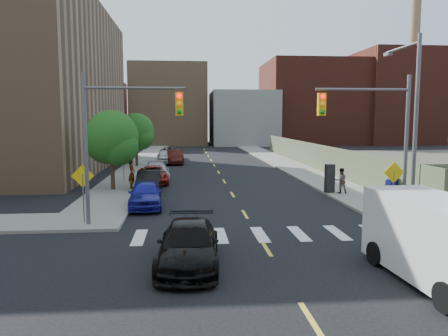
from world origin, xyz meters
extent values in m
plane|color=black|center=(0.00, 0.00, 0.00)|extent=(160.00, 160.00, 0.00)
cube|color=gray|center=(-7.75, 41.50, 0.07)|extent=(3.50, 73.00, 0.15)
cube|color=gray|center=(7.75, 41.50, 0.07)|extent=(3.50, 73.00, 0.15)
cube|color=#5D6345|center=(9.60, 28.00, 1.25)|extent=(0.12, 44.00, 2.50)
cube|color=#592319|center=(-22.00, 70.00, 6.00)|extent=(14.00, 18.00, 12.00)
cube|color=#8C6B4C|center=(-6.00, 72.00, 7.50)|extent=(14.00, 16.00, 15.00)
cube|color=gray|center=(8.00, 70.00, 5.00)|extent=(12.00, 16.00, 10.00)
cube|color=#592319|center=(22.00, 72.00, 8.00)|extent=(18.00, 18.00, 16.00)
cube|color=#592319|center=(38.00, 70.00, 9.00)|extent=(14.00, 16.00, 18.00)
cylinder|color=#8C6B4C|center=(42.00, 70.00, 14.00)|extent=(1.80, 1.80, 28.00)
cylinder|color=#59595E|center=(-7.50, 6.00, 3.50)|extent=(0.18, 0.18, 7.00)
cylinder|color=#59595E|center=(-5.25, 6.00, 6.30)|extent=(4.50, 0.12, 0.12)
cube|color=#E5A50C|center=(-3.30, 6.00, 5.60)|extent=(0.35, 0.30, 1.05)
cylinder|color=#59595E|center=(7.50, 6.00, 3.50)|extent=(0.18, 0.18, 7.00)
cylinder|color=#59595E|center=(5.25, 6.00, 6.30)|extent=(4.50, 0.12, 0.12)
cube|color=#E5A50C|center=(3.30, 6.00, 5.60)|extent=(0.35, 0.30, 1.05)
cylinder|color=#59595E|center=(8.20, 6.50, 4.50)|extent=(0.20, 0.20, 9.00)
cylinder|color=#59595E|center=(8.20, 8.20, 8.60)|extent=(0.12, 3.50, 0.12)
cube|color=#59595E|center=(8.20, 9.80, 8.50)|extent=(0.25, 0.60, 0.18)
cylinder|color=#59595E|center=(-7.80, 6.50, 1.20)|extent=(0.06, 0.06, 2.40)
cube|color=yellow|center=(-7.80, 6.50, 2.30)|extent=(1.06, 0.04, 1.06)
cylinder|color=#59595E|center=(7.20, 6.50, 1.20)|extent=(0.06, 0.06, 2.40)
cube|color=yellow|center=(7.20, 6.50, 2.30)|extent=(1.06, 0.04, 1.06)
cylinder|color=#59595E|center=(-7.80, 20.00, 1.20)|extent=(0.06, 0.06, 2.40)
cube|color=yellow|center=(-7.80, 20.00, 2.30)|extent=(1.06, 0.04, 1.06)
cylinder|color=#332114|center=(-8.00, 16.00, 1.32)|extent=(0.28, 0.28, 2.64)
sphere|color=#1B4513|center=(-8.00, 16.00, 3.72)|extent=(3.60, 3.60, 3.60)
sphere|color=#1B4513|center=(-7.50, 15.70, 3.12)|extent=(2.64, 2.64, 2.64)
sphere|color=#1B4513|center=(-8.40, 16.40, 3.30)|extent=(2.88, 2.88, 2.88)
cylinder|color=#332114|center=(-8.00, 31.00, 1.32)|extent=(0.28, 0.28, 2.64)
sphere|color=#1B4513|center=(-8.00, 31.00, 3.72)|extent=(3.60, 3.60, 3.60)
sphere|color=#1B4513|center=(-7.50, 30.70, 3.12)|extent=(2.64, 2.64, 2.64)
sphere|color=#1B4513|center=(-8.40, 31.40, 3.30)|extent=(2.88, 2.88, 2.88)
imported|color=#1A1A92|center=(-5.28, 10.19, 0.76)|extent=(2.06, 4.56, 1.52)
imported|color=black|center=(-5.50, 15.30, 0.73)|extent=(1.58, 4.44, 1.46)
imported|color=maroon|center=(-5.50, 19.43, 0.67)|extent=(2.65, 4.99, 1.34)
imported|color=#A9AAB1|center=(-5.40, 21.08, 0.73)|extent=(2.39, 5.19, 1.47)
imported|color=silver|center=(-5.22, 34.30, 0.79)|extent=(2.18, 4.76, 1.58)
imported|color=#39110B|center=(-4.20, 33.96, 0.79)|extent=(2.08, 4.93, 1.58)
imported|color=black|center=(-4.88, 38.93, 0.75)|extent=(2.88, 5.59, 1.51)
imported|color=black|center=(-2.97, 0.30, 0.72)|extent=(2.29, 5.05, 1.43)
cube|color=white|center=(4.49, -1.97, 1.36)|extent=(2.49, 5.76, 2.39)
cube|color=black|center=(4.37, 0.20, 1.68)|extent=(2.08, 1.42, 0.98)
cylinder|color=black|center=(3.36, -0.18, 0.38)|extent=(0.35, 0.84, 0.83)
cylinder|color=black|center=(5.42, -0.06, 0.38)|extent=(0.35, 0.84, 0.83)
cylinder|color=black|center=(3.57, -3.87, 0.38)|extent=(0.35, 0.84, 0.83)
cube|color=#0E1252|center=(9.20, 10.69, 0.72)|extent=(0.71, 0.62, 1.14)
cylinder|color=#0E1252|center=(9.20, 10.69, 1.32)|extent=(0.64, 0.44, 0.59)
cube|color=black|center=(6.30, 13.38, 1.07)|extent=(0.60, 0.51, 1.85)
imported|color=gray|center=(-6.74, 16.26, 1.14)|extent=(0.48, 0.73, 1.98)
imported|color=gray|center=(6.93, 13.03, 0.96)|extent=(0.80, 0.63, 1.63)
camera|label=1|loc=(-3.05, -14.02, 4.94)|focal=35.00mm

